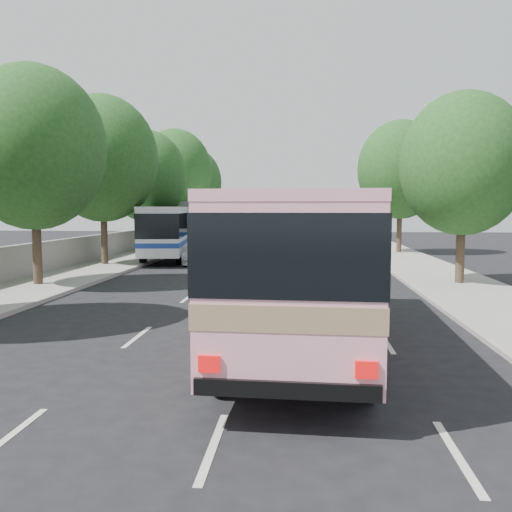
# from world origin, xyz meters

# --- Properties ---
(ground) EXTENTS (120.00, 120.00, 0.00)m
(ground) POSITION_xyz_m (0.00, 0.00, 0.00)
(ground) COLOR black
(ground) RESTS_ON ground
(sidewalk_left) EXTENTS (4.00, 90.00, 0.15)m
(sidewalk_left) POSITION_xyz_m (-8.50, 20.00, 0.07)
(sidewalk_left) COLOR #9E998E
(sidewalk_left) RESTS_ON ground
(sidewalk_right) EXTENTS (4.00, 90.00, 0.12)m
(sidewalk_right) POSITION_xyz_m (8.50, 20.00, 0.06)
(sidewalk_right) COLOR #9E998E
(sidewalk_right) RESTS_ON ground
(low_wall) EXTENTS (0.30, 90.00, 1.50)m
(low_wall) POSITION_xyz_m (-10.30, 20.00, 0.90)
(low_wall) COLOR #9E998E
(low_wall) RESTS_ON sidewalk_left
(tree_left_b) EXTENTS (5.70, 5.70, 8.88)m
(tree_left_b) POSITION_xyz_m (-8.42, 5.94, 5.82)
(tree_left_b) COLOR #38281E
(tree_left_b) RESTS_ON ground
(tree_left_c) EXTENTS (6.00, 6.00, 9.35)m
(tree_left_c) POSITION_xyz_m (-8.62, 13.94, 6.12)
(tree_left_c) COLOR #38281E
(tree_left_c) RESTS_ON ground
(tree_left_d) EXTENTS (5.52, 5.52, 8.60)m
(tree_left_d) POSITION_xyz_m (-8.52, 21.94, 5.63)
(tree_left_d) COLOR #38281E
(tree_left_d) RESTS_ON ground
(tree_left_e) EXTENTS (6.30, 6.30, 9.82)m
(tree_left_e) POSITION_xyz_m (-8.42, 29.94, 6.43)
(tree_left_e) COLOR #38281E
(tree_left_e) RESTS_ON ground
(tree_left_f) EXTENTS (5.88, 5.88, 9.16)m
(tree_left_f) POSITION_xyz_m (-8.62, 37.94, 6.00)
(tree_left_f) COLOR #38281E
(tree_left_f) RESTS_ON ground
(tree_right_near) EXTENTS (5.10, 5.10, 7.95)m
(tree_right_near) POSITION_xyz_m (8.78, 7.94, 5.20)
(tree_right_near) COLOR #38281E
(tree_right_near) RESTS_ON ground
(tree_right_far) EXTENTS (6.00, 6.00, 9.35)m
(tree_right_far) POSITION_xyz_m (9.08, 23.94, 6.12)
(tree_right_far) COLOR #38281E
(tree_right_far) RESTS_ON ground
(pink_bus) EXTENTS (3.20, 10.96, 3.46)m
(pink_bus) POSITION_xyz_m (2.20, -2.25, 2.16)
(pink_bus) COLOR #FCA2B6
(pink_bus) RESTS_ON ground
(pink_taxi) EXTENTS (2.04, 4.86, 1.64)m
(pink_taxi) POSITION_xyz_m (0.51, 11.06, 0.82)
(pink_taxi) COLOR #EE1471
(pink_taxi) RESTS_ON ground
(white_pickup) EXTENTS (1.99, 4.79, 1.38)m
(white_pickup) POSITION_xyz_m (-3.48, 15.96, 0.69)
(white_pickup) COLOR white
(white_pickup) RESTS_ON ground
(tour_coach_front) EXTENTS (3.81, 11.20, 3.29)m
(tour_coach_front) POSITION_xyz_m (-6.30, 18.83, 1.98)
(tour_coach_front) COLOR silver
(tour_coach_front) RESTS_ON ground
(tour_coach_rear) EXTENTS (4.15, 12.59, 3.70)m
(tour_coach_rear) POSITION_xyz_m (-4.58, 29.60, 2.23)
(tour_coach_rear) COLOR silver
(tour_coach_rear) RESTS_ON ground
(taxi_roof_sign) EXTENTS (0.55, 0.19, 0.18)m
(taxi_roof_sign) POSITION_xyz_m (0.51, 11.06, 1.73)
(taxi_roof_sign) COLOR silver
(taxi_roof_sign) RESTS_ON pink_taxi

